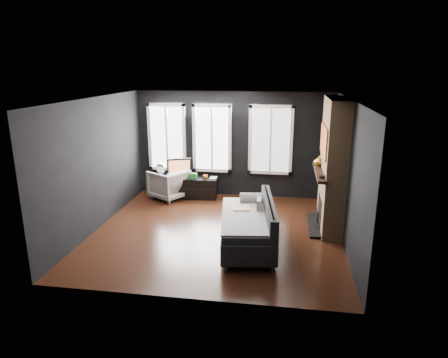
% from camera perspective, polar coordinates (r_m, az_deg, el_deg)
% --- Properties ---
extents(floor, '(5.00, 5.00, 0.00)m').
position_cam_1_polar(floor, '(8.31, -1.01, -7.51)').
color(floor, black).
rests_on(floor, ground).
extents(ceiling, '(5.00, 5.00, 0.00)m').
position_cam_1_polar(ceiling, '(7.66, -1.11, 11.38)').
color(ceiling, white).
rests_on(ceiling, ground).
extents(wall_back, '(5.00, 0.02, 2.70)m').
position_cam_1_polar(wall_back, '(10.29, 1.34, 4.93)').
color(wall_back, black).
rests_on(wall_back, ground).
extents(wall_left, '(0.02, 5.00, 2.70)m').
position_cam_1_polar(wall_left, '(8.66, -17.60, 2.10)').
color(wall_left, black).
rests_on(wall_left, ground).
extents(wall_right, '(0.02, 5.00, 2.70)m').
position_cam_1_polar(wall_right, '(7.86, 17.22, 0.78)').
color(wall_right, black).
rests_on(wall_right, ground).
extents(windows, '(4.00, 0.16, 1.76)m').
position_cam_1_polar(windows, '(10.18, -1.21, 10.67)').
color(windows, white).
rests_on(windows, wall_back).
extents(fireplace, '(0.70, 1.62, 2.70)m').
position_cam_1_polar(fireplace, '(8.41, 15.32, 1.89)').
color(fireplace, '#93724C').
rests_on(fireplace, floor).
extents(sofa, '(1.32, 2.23, 0.91)m').
position_cam_1_polar(sofa, '(7.54, 3.35, -6.33)').
color(sofa, black).
rests_on(sofa, floor).
extents(stripe_pillow, '(0.09, 0.35, 0.35)m').
position_cam_1_polar(stripe_pillow, '(7.80, 5.00, -4.02)').
color(stripe_pillow, gray).
rests_on(stripe_pillow, sofa).
extents(armchair, '(1.08, 1.09, 0.84)m').
position_cam_1_polar(armchair, '(10.32, -7.89, -0.51)').
color(armchair, silver).
rests_on(armchair, floor).
extents(media_console, '(1.58, 0.60, 0.53)m').
position_cam_1_polar(media_console, '(10.38, -5.28, -1.20)').
color(media_console, black).
rests_on(media_console, floor).
extents(monitor, '(0.63, 0.35, 0.56)m').
position_cam_1_polar(monitor, '(10.30, -6.42, 1.78)').
color(monitor, black).
rests_on(monitor, media_console).
extents(desk_fan, '(0.32, 0.32, 0.38)m').
position_cam_1_polar(desk_fan, '(10.37, -8.98, 1.27)').
color(desk_fan, '#A9A9A9').
rests_on(desk_fan, media_console).
extents(mug, '(0.13, 0.11, 0.12)m').
position_cam_1_polar(mug, '(10.18, -2.70, 0.42)').
color(mug, orange).
rests_on(mug, media_console).
extents(book, '(0.17, 0.02, 0.23)m').
position_cam_1_polar(book, '(10.20, -2.01, 0.79)').
color(book, '#9F947B').
rests_on(book, media_console).
extents(storage_box, '(0.23, 0.15, 0.12)m').
position_cam_1_polar(storage_box, '(10.25, -4.53, 0.51)').
color(storage_box, '#286F2C').
rests_on(storage_box, media_console).
extents(mantel_vase, '(0.27, 0.27, 0.20)m').
position_cam_1_polar(mantel_vase, '(8.82, 13.40, 2.54)').
color(mantel_vase, yellow).
rests_on(mantel_vase, fireplace).
extents(mantel_clock, '(0.14, 0.14, 0.04)m').
position_cam_1_polar(mantel_clock, '(7.87, 13.87, 0.33)').
color(mantel_clock, black).
rests_on(mantel_clock, fireplace).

